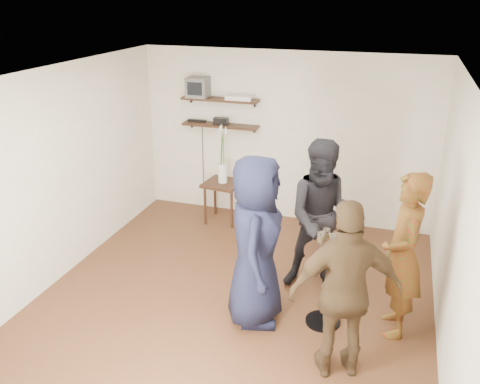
% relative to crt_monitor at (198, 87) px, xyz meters
% --- Properties ---
extents(room, '(4.58, 5.08, 2.68)m').
position_rel_crt_monitor_xyz_m(room, '(1.35, -2.38, -0.72)').
color(room, '#402414').
rests_on(room, ground).
extents(shelf_upper, '(1.20, 0.25, 0.04)m').
position_rel_crt_monitor_xyz_m(shelf_upper, '(0.35, 0.00, -0.17)').
color(shelf_upper, black).
rests_on(shelf_upper, room).
extents(shelf_lower, '(1.20, 0.25, 0.04)m').
position_rel_crt_monitor_xyz_m(shelf_lower, '(0.35, 0.00, -0.57)').
color(shelf_lower, black).
rests_on(shelf_lower, room).
extents(crt_monitor, '(0.32, 0.30, 0.30)m').
position_rel_crt_monitor_xyz_m(crt_monitor, '(0.00, 0.00, 0.00)').
color(crt_monitor, '#59595B').
rests_on(crt_monitor, shelf_upper).
extents(dvd_deck, '(0.40, 0.24, 0.06)m').
position_rel_crt_monitor_xyz_m(dvd_deck, '(0.67, 0.00, -0.12)').
color(dvd_deck, silver).
rests_on(dvd_deck, shelf_upper).
extents(radio, '(0.22, 0.10, 0.10)m').
position_rel_crt_monitor_xyz_m(radio, '(0.36, 0.00, -0.50)').
color(radio, black).
rests_on(radio, shelf_lower).
extents(power_strip, '(0.30, 0.05, 0.03)m').
position_rel_crt_monitor_xyz_m(power_strip, '(-0.06, 0.05, -0.54)').
color(power_strip, black).
rests_on(power_strip, shelf_lower).
extents(side_table, '(0.60, 0.60, 0.65)m').
position_rel_crt_monitor_xyz_m(side_table, '(0.49, -0.33, -1.48)').
color(side_table, black).
rests_on(side_table, room).
extents(vase_lilies, '(0.19, 0.19, 0.95)m').
position_rel_crt_monitor_xyz_m(vase_lilies, '(0.49, -0.33, -1.07)').
color(vase_lilies, white).
rests_on(vase_lilies, side_table).
extents(drinks_table, '(0.49, 0.49, 0.90)m').
position_rel_crt_monitor_xyz_m(drinks_table, '(2.42, -2.49, -1.44)').
color(drinks_table, black).
rests_on(drinks_table, room).
extents(wine_glass_fl, '(0.07, 0.07, 0.21)m').
position_rel_crt_monitor_xyz_m(wine_glass_fl, '(2.34, -2.53, -0.97)').
color(wine_glass_fl, silver).
rests_on(wine_glass_fl, drinks_table).
extents(wine_glass_fr, '(0.06, 0.06, 0.19)m').
position_rel_crt_monitor_xyz_m(wine_glass_fr, '(2.48, -2.52, -0.99)').
color(wine_glass_fr, silver).
rests_on(wine_glass_fr, drinks_table).
extents(wine_glass_bl, '(0.07, 0.07, 0.21)m').
position_rel_crt_monitor_xyz_m(wine_glass_bl, '(2.39, -2.44, -0.97)').
color(wine_glass_bl, silver).
rests_on(wine_glass_bl, drinks_table).
extents(wine_glass_br, '(0.06, 0.06, 0.19)m').
position_rel_crt_monitor_xyz_m(wine_glass_br, '(2.46, -2.49, -0.99)').
color(wine_glass_br, silver).
rests_on(wine_glass_br, drinks_table).
extents(person_plaid, '(0.53, 0.71, 1.79)m').
position_rel_crt_monitor_xyz_m(person_plaid, '(3.16, -2.37, -1.12)').
color(person_plaid, '#A71713').
rests_on(person_plaid, room).
extents(person_dark, '(1.03, 0.88, 1.86)m').
position_rel_crt_monitor_xyz_m(person_dark, '(2.26, -1.76, -1.09)').
color(person_dark, black).
rests_on(person_dark, room).
extents(person_navy, '(0.76, 1.02, 1.89)m').
position_rel_crt_monitor_xyz_m(person_navy, '(1.68, -2.63, -1.07)').
color(person_navy, black).
rests_on(person_navy, room).
extents(person_brown, '(1.12, 0.77, 1.76)m').
position_rel_crt_monitor_xyz_m(person_brown, '(2.69, -3.19, -1.14)').
color(person_brown, '#48331F').
rests_on(person_brown, room).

